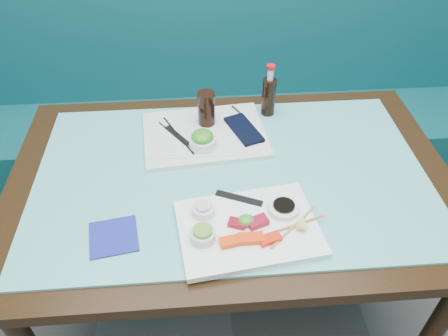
{
  "coord_description": "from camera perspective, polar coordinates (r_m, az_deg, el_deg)",
  "views": [
    {
      "loc": [
        -0.1,
        0.45,
        1.69
      ],
      "look_at": [
        -0.02,
        1.43,
        0.8
      ],
      "focal_mm": 35.0,
      "sensor_mm": 36.0,
      "label": 1
    }
  ],
  "objects": [
    {
      "name": "booth_bench",
      "position": [
        2.27,
        -1.07,
        6.51
      ],
      "size": [
        3.0,
        0.56,
        1.17
      ],
      "color": "#0D5055",
      "rests_on": "ground"
    },
    {
      "name": "ginger_fill",
      "position": [
        1.2,
        -2.75,
        -4.96
      ],
      "size": [
        0.05,
        0.05,
        0.01
      ],
      "primitive_type": "cylinder",
      "rotation": [
        0.0,
        0.0,
        0.25
      ],
      "color": "beige",
      "rests_on": "ramekin_ginger"
    },
    {
      "name": "wooden_chopstick_b",
      "position": [
        1.2,
        9.03,
        -7.59
      ],
      "size": [
        0.15,
        0.14,
        0.01
      ],
      "primitive_type": "cylinder",
      "rotation": [
        1.57,
        0.0,
        -0.82
      ],
      "color": "#A88D4F",
      "rests_on": "sashimi_plate"
    },
    {
      "name": "tray_sleeve",
      "position": [
        1.5,
        -6.15,
        4.24
      ],
      "size": [
        0.09,
        0.12,
        0.0
      ],
      "primitive_type": "cube",
      "rotation": [
        0.0,
        0.0,
        0.6
      ],
      "color": "black",
      "rests_on": "serving_tray"
    },
    {
      "name": "black_chopstick_a",
      "position": [
        1.5,
        -6.31,
        4.26
      ],
      "size": [
        0.13,
        0.16,
        0.01
      ],
      "primitive_type": "cylinder",
      "rotation": [
        1.57,
        0.0,
        0.65
      ],
      "color": "black",
      "rests_on": "serving_tray"
    },
    {
      "name": "tuna_left",
      "position": [
        1.19,
        1.75,
        -7.24
      ],
      "size": [
        0.06,
        0.04,
        0.02
      ],
      "primitive_type": "cube",
      "rotation": [
        0.0,
        0.0,
        -0.36
      ],
      "color": "maroon",
      "rests_on": "sashimi_plate"
    },
    {
      "name": "soy_dish",
      "position": [
        1.24,
        7.79,
        -5.21
      ],
      "size": [
        0.09,
        0.09,
        0.02
      ],
      "primitive_type": "cylinder",
      "rotation": [
        0.0,
        0.0,
        -0.05
      ],
      "color": "white",
      "rests_on": "sashimi_plate"
    },
    {
      "name": "seaweed_garnish",
      "position": [
        1.19,
        2.93,
        -6.84
      ],
      "size": [
        0.05,
        0.04,
        0.02
      ],
      "primitive_type": "ellipsoid",
      "rotation": [
        0.0,
        0.0,
        -0.04
      ],
      "color": "#3E9422",
      "rests_on": "sashimi_plate"
    },
    {
      "name": "chopstick_sleeve",
      "position": [
        1.26,
        1.97,
        -3.95
      ],
      "size": [
        0.14,
        0.08,
        0.0
      ],
      "primitive_type": "cube",
      "rotation": [
        0.0,
        0.0,
        -0.42
      ],
      "color": "black",
      "rests_on": "sashimi_plate"
    },
    {
      "name": "tuna_right",
      "position": [
        1.2,
        4.39,
        -7.03
      ],
      "size": [
        0.07,
        0.05,
        0.02
      ],
      "primitive_type": "cube",
      "rotation": [
        0.0,
        0.0,
        0.35
      ],
      "color": "maroon",
      "rests_on": "sashimi_plate"
    },
    {
      "name": "wooden_chopstick_a",
      "position": [
        1.2,
        8.56,
        -7.62
      ],
      "size": [
        0.21,
        0.07,
        0.01
      ],
      "primitive_type": "cylinder",
      "rotation": [
        1.57,
        0.0,
        -1.26
      ],
      "color": "#A9734F",
      "rests_on": "sashimi_plate"
    },
    {
      "name": "sashimi_plate",
      "position": [
        1.2,
        3.19,
        -7.87
      ],
      "size": [
        0.41,
        0.32,
        0.02
      ],
      "primitive_type": "cube",
      "rotation": [
        0.0,
        0.0,
        0.13
      ],
      "color": "white",
      "rests_on": "glass_top"
    },
    {
      "name": "cola_bottle_neck",
      "position": [
        1.55,
        6.09,
        12.09
      ],
      "size": [
        0.03,
        0.03,
        0.04
      ],
      "primitive_type": "cylinder",
      "rotation": [
        0.0,
        0.0,
        -0.16
      ],
      "color": "silver",
      "rests_on": "cola_bottle_body"
    },
    {
      "name": "ramekin_wasabi",
      "position": [
        1.16,
        -2.78,
        -8.8
      ],
      "size": [
        0.08,
        0.08,
        0.03
      ],
      "primitive_type": "cylinder",
      "rotation": [
        0.0,
        0.0,
        -0.21
      ],
      "color": "silver",
      "rests_on": "sashimi_plate"
    },
    {
      "name": "salmon_mid",
      "position": [
        1.16,
        3.52,
        -9.17
      ],
      "size": [
        0.07,
        0.03,
        0.02
      ],
      "primitive_type": "cube",
      "rotation": [
        0.0,
        0.0,
        0.01
      ],
      "color": "#FF390A",
      "rests_on": "sashimi_plate"
    },
    {
      "name": "dining_table",
      "position": [
        1.43,
        0.92,
        -3.39
      ],
      "size": [
        1.4,
        0.9,
        0.75
      ],
      "color": "black",
      "rests_on": "ground"
    },
    {
      "name": "seaweed_bowl",
      "position": [
        1.44,
        -2.82,
        3.35
      ],
      "size": [
        0.11,
        0.11,
        0.04
      ],
      "primitive_type": "cylinder",
      "rotation": [
        0.0,
        0.0,
        0.3
      ],
      "color": "white",
      "rests_on": "serving_tray"
    },
    {
      "name": "black_chopstick_b",
      "position": [
        1.5,
        -6.0,
        4.29
      ],
      "size": [
        0.11,
        0.21,
        0.01
      ],
      "primitive_type": "cylinder",
      "rotation": [
        1.57,
        0.0,
        0.45
      ],
      "color": "black",
      "rests_on": "serving_tray"
    },
    {
      "name": "cola_bottle_body",
      "position": [
        1.6,
        5.85,
        9.23
      ],
      "size": [
        0.06,
        0.06,
        0.14
      ],
      "primitive_type": "cylinder",
      "rotation": [
        0.0,
        0.0,
        0.25
      ],
      "color": "black",
      "rests_on": "glass_top"
    },
    {
      "name": "paper_placemat",
      "position": [
        1.51,
        -2.53,
        4.64
      ],
      "size": [
        0.37,
        0.26,
        0.0
      ],
      "primitive_type": "cube",
      "rotation": [
        0.0,
        0.0,
        -0.01
      ],
      "color": "silver",
      "rests_on": "serving_tray"
    },
    {
      "name": "salmon_right",
      "position": [
        1.16,
        6.02,
        -9.22
      ],
      "size": [
        0.07,
        0.05,
        0.01
      ],
      "primitive_type": "cube",
      "rotation": [
        0.0,
        0.0,
        0.34
      ],
      "color": "red",
      "rests_on": "sashimi_plate"
    },
    {
      "name": "seaweed_salad",
      "position": [
        1.42,
        -2.85,
        4.12
      ],
      "size": [
        0.09,
        0.09,
        0.04
      ],
      "primitive_type": "ellipsoid",
      "rotation": [
        0.0,
        0.0,
        -0.31
      ],
      "color": "#30871F",
      "rests_on": "seaweed_bowl"
    },
    {
      "name": "wasabi_fill",
      "position": [
        1.14,
        -2.81,
        -8.18
      ],
      "size": [
        0.05,
        0.05,
        0.01
      ],
      "primitive_type": "cylinder",
      "rotation": [
        0.0,
        0.0,
        0.04
      ],
      "color": "#609C32",
      "rests_on": "ramekin_wasabi"
    },
    {
      "name": "salmon_left",
      "position": [
        1.15,
        1.05,
        -9.55
      ],
      "size": [
        0.07,
        0.04,
        0.02
      ],
      "primitive_type": "cube",
      "rotation": [
        0.0,
        0.0,
        0.18
      ],
      "color": "#ED4009",
      "rests_on": "sashimi_plate"
    },
    {
      "name": "blue_napkin",
      "position": [
        1.23,
        -14.23,
        -8.69
      ],
      "size": [
        0.15,
        0.15,
        0.01
      ],
      "primitive_type": "cube",
      "rotation": [
        0.0,
        0.0,
        0.17
      ],
      "color": "navy",
      "rests_on": "glass_top"
    },
    {
      "name": "serving_tray",
      "position": [
        1.51,
        -2.52,
        4.38
      ],
      "size": [
        0.44,
        0.35,
        0.02
      ],
      "primitive_type": "cube",
      "rotation": [
        0.0,
        0.0,
        0.09
      ],
      "color": "silver",
      "rests_on": "glass_top"
    },
    {
      "name": "soy_fill",
      "position": [
        1.23,
        7.84,
        -4.83
      ],
      "size": [
        0.06,
        0.06,
        0.01
      ],
      "primitive_type": "cylinder",
      "rotation": [
        0.0,
        0.0,
        -0.06
      ],
      "color": "black",
      "rests_on": "soy_dish"
    },
    {
      "name": "cola_glass",
      "position": [
        1.52,
        -2.32,
        7.75
      ],
      "size": [
        0.07,
        0.07,
        0.12
      ],
      "primitive_type": "cylinder",
      "rotation": [
        0.0,
        0.0,
        0.25
      ],
      "color": "black",
      "rests_on": "serving_tray"
    },
    {
      "name": "lemon_wedge",
      "position": [
        1.19,
        10.43,
        -7.54
      ],
      "size": [
        0.05,
        0.05,
        0.04
      ],
      "primitive_type": "cone",
      "rotation": [
        1.57,
        0.0,
        0.68
      ],
      "color": "#FAFC77",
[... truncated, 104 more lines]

